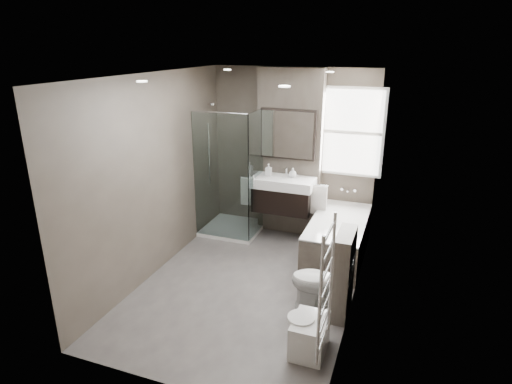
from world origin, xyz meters
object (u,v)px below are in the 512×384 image
at_px(bathtub, 338,236).
at_px(vanity, 283,194).
at_px(toilet, 321,282).
at_px(bidet, 309,335).

bearing_deg(bathtub, vanity, 160.63).
distance_m(bathtub, toilet, 1.35).
relative_size(toilet, bidet, 1.46).
bearing_deg(toilet, bidet, -1.87).
relative_size(vanity, toilet, 1.35).
xyz_separation_m(toilet, bidet, (0.04, -0.77, -0.16)).
height_order(vanity, bidet, vanity).
bearing_deg(vanity, bathtub, -19.37).
height_order(bathtub, bidet, bathtub).
bearing_deg(bidet, toilet, 93.34).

